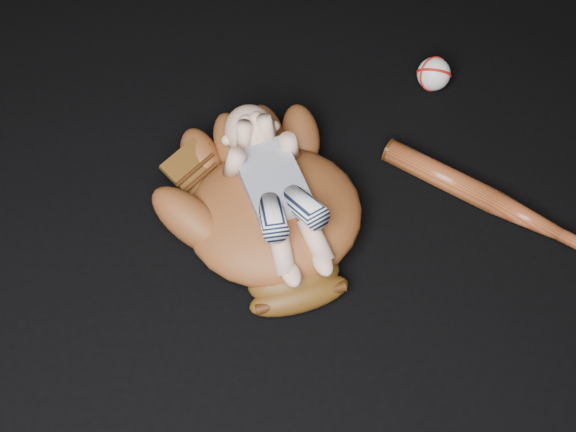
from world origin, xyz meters
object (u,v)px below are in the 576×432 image
Objects in this scene: newborn_baby at (278,191)px; baseball at (434,74)px; baseball_glove at (274,209)px; baseball_bat at (507,208)px.

newborn_baby is 5.10× the size of baseball.
baseball_glove is 1.27× the size of newborn_baby.
baseball is (0.05, 0.33, 0.01)m from baseball_bat.
baseball_glove is at bearing -174.51° from newborn_baby.
baseball is (0.44, 0.17, -0.04)m from baseball_glove.
baseball is at bearing 30.71° from baseball_glove.
newborn_baby is at bearing 157.42° from baseball_bat.
newborn_baby is at bearing -158.75° from baseball.
baseball_glove is 6.49× the size of baseball.
newborn_baby is 0.43m from baseball_bat.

